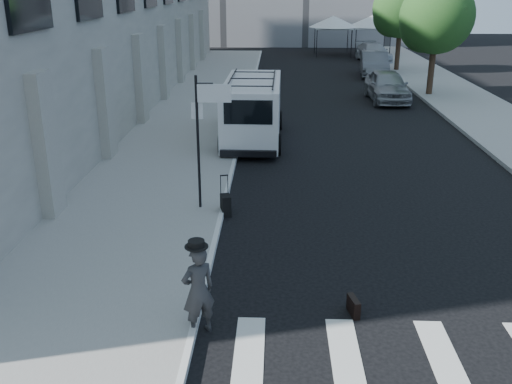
# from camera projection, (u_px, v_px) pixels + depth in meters

# --- Properties ---
(ground) EXTENTS (120.00, 120.00, 0.00)m
(ground) POSITION_uv_depth(u_px,v_px,m) (302.00, 270.00, 12.23)
(ground) COLOR black
(ground) RESTS_ON ground
(sidewalk_left) EXTENTS (4.50, 48.00, 0.15)m
(sidewalk_left) POSITION_uv_depth(u_px,v_px,m) (200.00, 109.00, 27.35)
(sidewalk_left) COLOR gray
(sidewalk_left) RESTS_ON ground
(sidewalk_right) EXTENTS (4.00, 56.00, 0.15)m
(sidewalk_right) POSITION_uv_depth(u_px,v_px,m) (455.00, 95.00, 30.64)
(sidewalk_right) COLOR gray
(sidewalk_right) RESTS_ON ground
(sign_pole) EXTENTS (1.03, 0.07, 3.50)m
(sign_pole) POSITION_uv_depth(u_px,v_px,m) (206.00, 115.00, 14.39)
(sign_pole) COLOR black
(sign_pole) RESTS_ON sidewalk_left
(tree_near) EXTENTS (3.80, 3.83, 6.03)m
(tree_near) POSITION_uv_depth(u_px,v_px,m) (434.00, 19.00, 29.49)
(tree_near) COLOR black
(tree_near) RESTS_ON ground
(tree_far) EXTENTS (3.80, 3.83, 6.03)m
(tree_far) POSITION_uv_depth(u_px,v_px,m) (399.00, 11.00, 37.92)
(tree_far) COLOR black
(tree_far) RESTS_ON ground
(tent_left) EXTENTS (4.00, 4.00, 3.20)m
(tent_left) POSITION_uv_depth(u_px,v_px,m) (333.00, 22.00, 46.77)
(tent_left) COLOR black
(tent_left) RESTS_ON ground
(tent_right) EXTENTS (4.00, 4.00, 3.20)m
(tent_right) POSITION_uv_depth(u_px,v_px,m) (372.00, 22.00, 47.13)
(tent_right) COLOR black
(tent_right) RESTS_ON ground
(businessman) EXTENTS (0.72, 0.66, 1.66)m
(businessman) POSITION_uv_depth(u_px,v_px,m) (198.00, 291.00, 9.79)
(businessman) COLOR #303032
(businessman) RESTS_ON ground
(briefcase) EXTENTS (0.22, 0.46, 0.34)m
(briefcase) POSITION_uv_depth(u_px,v_px,m) (353.00, 306.00, 10.54)
(briefcase) COLOR black
(briefcase) RESTS_ON ground
(suitcase) EXTENTS (0.33, 0.43, 1.07)m
(suitcase) POSITION_uv_depth(u_px,v_px,m) (226.00, 205.00, 15.01)
(suitcase) COLOR black
(suitcase) RESTS_ON ground
(cargo_van) EXTENTS (2.28, 6.27, 2.34)m
(cargo_van) POSITION_uv_depth(u_px,v_px,m) (253.00, 109.00, 21.90)
(cargo_van) COLOR white
(cargo_van) RESTS_ON ground
(parked_car_a) EXTENTS (1.93, 4.65, 1.57)m
(parked_car_a) POSITION_uv_depth(u_px,v_px,m) (387.00, 86.00, 29.28)
(parked_car_a) COLOR gray
(parked_car_a) RESTS_ON ground
(parked_car_b) EXTENTS (2.10, 4.87, 1.56)m
(parked_car_b) POSITION_uv_depth(u_px,v_px,m) (374.00, 64.00, 36.95)
(parked_car_b) COLOR #595B61
(parked_car_b) RESTS_ON ground
(parked_car_c) EXTENTS (2.57, 5.06, 1.41)m
(parked_car_c) POSITION_uv_depth(u_px,v_px,m) (373.00, 52.00, 43.80)
(parked_car_c) COLOR #A9ADB2
(parked_car_c) RESTS_ON ground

